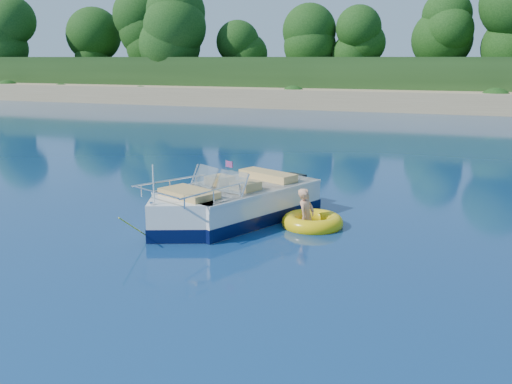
# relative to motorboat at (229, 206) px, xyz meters

# --- Properties ---
(ground) EXTENTS (160.00, 160.00, 0.00)m
(ground) POSITION_rel_motorboat_xyz_m (-0.64, -3.75, -0.38)
(ground) COLOR #0B224D
(ground) RESTS_ON ground
(shoreline) EXTENTS (170.00, 59.00, 6.00)m
(shoreline) POSITION_rel_motorboat_xyz_m (-0.64, 60.03, 0.60)
(shoreline) COLOR #9E855B
(shoreline) RESTS_ON ground
(treeline) EXTENTS (150.00, 7.12, 8.19)m
(treeline) POSITION_rel_motorboat_xyz_m (-0.60, 37.27, 5.17)
(treeline) COLOR black
(treeline) RESTS_ON ground
(motorboat) EXTENTS (3.56, 5.49, 1.95)m
(motorboat) POSITION_rel_motorboat_xyz_m (0.00, 0.00, 0.00)
(motorboat) COLOR white
(motorboat) RESTS_ON ground
(tow_tube) EXTENTS (1.92, 1.92, 0.39)m
(tow_tube) POSITION_rel_motorboat_xyz_m (2.06, 0.28, -0.28)
(tow_tube) COLOR yellow
(tow_tube) RESTS_ON ground
(boy) EXTENTS (0.48, 0.84, 1.56)m
(boy) POSITION_rel_motorboat_xyz_m (1.91, 0.30, -0.38)
(boy) COLOR tan
(boy) RESTS_ON ground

